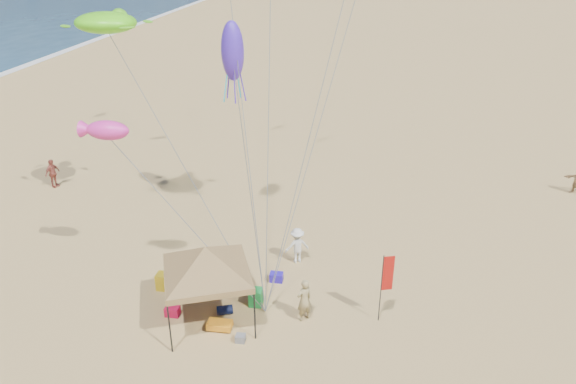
# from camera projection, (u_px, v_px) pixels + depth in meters

# --- Properties ---
(ground) EXTENTS (280.00, 280.00, 0.00)m
(ground) POSITION_uv_depth(u_px,v_px,m) (276.00, 322.00, 20.29)
(ground) COLOR tan
(ground) RESTS_ON ground
(canopy_tent) EXTENTS (5.53, 5.53, 3.67)m
(canopy_tent) POSITION_uv_depth(u_px,v_px,m) (205.00, 250.00, 19.13)
(canopy_tent) COLOR black
(canopy_tent) RESTS_ON ground
(feather_flag) EXTENTS (0.42, 0.16, 2.87)m
(feather_flag) POSITION_uv_depth(u_px,v_px,m) (386.00, 277.00, 19.56)
(feather_flag) COLOR black
(feather_flag) RESTS_ON ground
(cooler_red) EXTENTS (0.54, 0.38, 0.38)m
(cooler_red) POSITION_uv_depth(u_px,v_px,m) (172.00, 311.00, 20.56)
(cooler_red) COLOR #C30F3A
(cooler_red) RESTS_ON ground
(cooler_blue) EXTENTS (0.54, 0.38, 0.38)m
(cooler_blue) POSITION_uv_depth(u_px,v_px,m) (276.00, 277.00, 22.61)
(cooler_blue) COLOR #2616B5
(cooler_blue) RESTS_ON ground
(bag_navy) EXTENTS (0.69, 0.54, 0.36)m
(bag_navy) POSITION_uv_depth(u_px,v_px,m) (225.00, 310.00, 20.64)
(bag_navy) COLOR black
(bag_navy) RESTS_ON ground
(bag_orange) EXTENTS (0.54, 0.69, 0.36)m
(bag_orange) POSITION_uv_depth(u_px,v_px,m) (199.00, 263.00, 23.61)
(bag_orange) COLOR red
(bag_orange) RESTS_ON ground
(chair_green) EXTENTS (0.50, 0.50, 0.70)m
(chair_green) POSITION_uv_depth(u_px,v_px,m) (256.00, 297.00, 21.09)
(chair_green) COLOR #167B31
(chair_green) RESTS_ON ground
(chair_yellow) EXTENTS (0.50, 0.50, 0.70)m
(chair_yellow) POSITION_uv_depth(u_px,v_px,m) (163.00, 281.00, 22.06)
(chair_yellow) COLOR gold
(chair_yellow) RESTS_ON ground
(crate_grey) EXTENTS (0.34, 0.30, 0.28)m
(crate_grey) POSITION_uv_depth(u_px,v_px,m) (240.00, 338.00, 19.25)
(crate_grey) COLOR slate
(crate_grey) RESTS_ON ground
(beach_cart) EXTENTS (0.90, 0.50, 0.24)m
(beach_cart) POSITION_uv_depth(u_px,v_px,m) (220.00, 325.00, 19.82)
(beach_cart) COLOR orange
(beach_cart) RESTS_ON ground
(person_near_a) EXTENTS (0.76, 0.75, 1.77)m
(person_near_a) POSITION_uv_depth(u_px,v_px,m) (304.00, 300.00, 20.05)
(person_near_a) COLOR #A08D5B
(person_near_a) RESTS_ON ground
(person_near_b) EXTENTS (0.93, 0.86, 1.54)m
(person_near_b) POSITION_uv_depth(u_px,v_px,m) (177.00, 288.00, 20.92)
(person_near_b) COLOR #383C4C
(person_near_b) RESTS_ON ground
(person_near_c) EXTENTS (1.24, 1.01, 1.67)m
(person_near_c) POSITION_uv_depth(u_px,v_px,m) (297.00, 245.00, 23.67)
(person_near_c) COLOR silver
(person_near_c) RESTS_ON ground
(person_far_a) EXTENTS (0.67, 1.06, 1.68)m
(person_far_a) POSITION_uv_depth(u_px,v_px,m) (53.00, 173.00, 30.83)
(person_far_a) COLOR #9F493D
(person_far_a) RESTS_ON ground
(turtle_kite) EXTENTS (3.24, 2.86, 0.92)m
(turtle_kite) POSITION_uv_depth(u_px,v_px,m) (106.00, 23.00, 23.43)
(turtle_kite) COLOR #5BE918
(turtle_kite) RESTS_ON ground
(fish_kite) EXTENTS (1.66, 0.85, 0.73)m
(fish_kite) POSITION_uv_depth(u_px,v_px,m) (108.00, 130.00, 19.95)
(fish_kite) COLOR #E92FA1
(fish_kite) RESTS_ON ground
(squid_kite) EXTENTS (1.10, 1.10, 2.65)m
(squid_kite) POSITION_uv_depth(u_px,v_px,m) (233.00, 51.00, 23.85)
(squid_kite) COLOR #4927CA
(squid_kite) RESTS_ON ground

